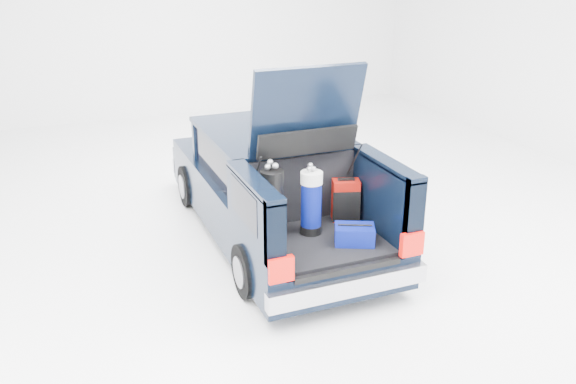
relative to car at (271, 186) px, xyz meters
name	(u,v)px	position (x,y,z in m)	size (l,w,h in m)	color
ground	(274,235)	(0.00, -0.11, -0.67)	(14.00, 14.00, 0.00)	white
car	(271,186)	(0.00, 0.00, 0.00)	(1.87, 4.65, 2.47)	black
red_suitcase	(346,200)	(0.50, -1.19, 0.17)	(0.36, 0.29, 0.52)	#7B0A04
black_golf_bag	(272,205)	(-0.50, -1.39, 0.34)	(0.29, 0.30, 0.91)	black
blue_golf_bag	(311,202)	(-0.03, -1.38, 0.30)	(0.30, 0.30, 0.83)	black
blue_duffel	(355,234)	(0.31, -1.80, 0.03)	(0.50, 0.43, 0.22)	#040D66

